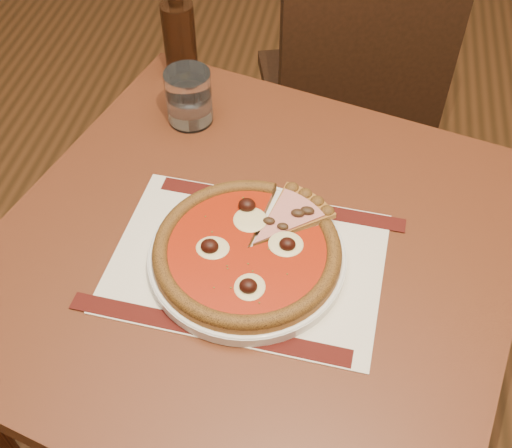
{
  "coord_description": "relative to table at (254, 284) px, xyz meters",
  "views": [
    {
      "loc": [
        0.62,
        -0.7,
        1.53
      ],
      "look_at": [
        0.5,
        -0.06,
        0.78
      ],
      "focal_mm": 45.0,
      "sensor_mm": 36.0,
      "label": 1
    }
  ],
  "objects": [
    {
      "name": "pizza",
      "position": [
        -0.0,
        -0.03,
        0.13
      ],
      "size": [
        0.29,
        0.29,
        0.04
      ],
      "color": "#A96828",
      "rests_on": "plate"
    },
    {
      "name": "bottle",
      "position": [
        -0.23,
        0.43,
        0.19
      ],
      "size": [
        0.06,
        0.06,
        0.22
      ],
      "color": "#33190C",
      "rests_on": "table"
    },
    {
      "name": "chair_far",
      "position": [
        0.12,
        0.76,
        -0.15
      ],
      "size": [
        0.52,
        0.52,
        0.88
      ],
      "rotation": [
        0.0,
        0.0,
        3.45
      ],
      "color": "black",
      "rests_on": "ground"
    },
    {
      "name": "plate",
      "position": [
        -0.0,
        -0.03,
        0.11
      ],
      "size": [
        0.3,
        0.3,
        0.02
      ],
      "primitive_type": "cylinder",
      "color": "white",
      "rests_on": "placemat"
    },
    {
      "name": "table",
      "position": [
        0.0,
        0.0,
        0.0
      ],
      "size": [
        0.97,
        0.97,
        0.75
      ],
      "rotation": [
        0.0,
        0.0,
        -0.25
      ],
      "color": "#642E17",
      "rests_on": "ground"
    },
    {
      "name": "ham_slice",
      "position": [
        0.06,
        0.05,
        0.13
      ],
      "size": [
        0.12,
        0.14,
        0.02
      ],
      "rotation": [
        0.0,
        0.0,
        0.99
      ],
      "color": "#A96828",
      "rests_on": "plate"
    },
    {
      "name": "water_glass",
      "position": [
        -0.17,
        0.28,
        0.15
      ],
      "size": [
        0.1,
        0.1,
        0.1
      ],
      "primitive_type": "cylinder",
      "rotation": [
        0.0,
        0.0,
        0.21
      ],
      "color": "white",
      "rests_on": "table"
    },
    {
      "name": "placemat",
      "position": [
        -0.0,
        -0.03,
        0.1
      ],
      "size": [
        0.43,
        0.32,
        0.0
      ],
      "primitive_type": "cube",
      "rotation": [
        0.0,
        0.0,
        -0.06
      ],
      "color": "white",
      "rests_on": "table"
    }
  ]
}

